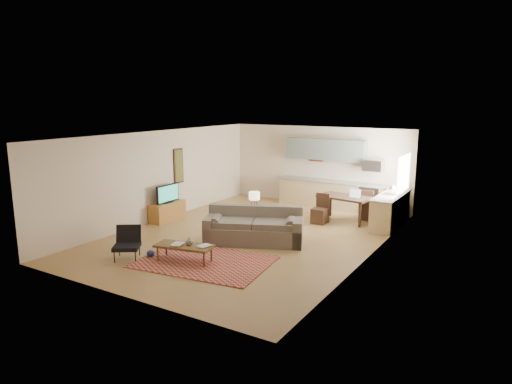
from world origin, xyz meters
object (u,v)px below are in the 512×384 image
Objects in this scene: sofa at (254,226)px; dining_table at (345,209)px; console_table at (254,220)px; armchair at (127,243)px; tv_credenza at (167,211)px; coffee_table at (184,253)px.

dining_table is at bearing 44.97° from sofa.
console_table is at bearing 96.65° from sofa.
sofa is 3.43× the size of armchair.
console_table is 2.89m from dining_table.
sofa is at bearing 19.99° from armchair.
dining_table is (3.09, 5.75, 0.01)m from armchair.
sofa reaches higher than tv_credenza.
armchair is 3.72m from console_table.
armchair is at bearing -91.14° from console_table.
coffee_table is at bearing -42.34° from tv_credenza.
sofa is 1.94× the size of coffee_table.
sofa is 3.44m from tv_credenza.
armchair is (-1.24, -0.54, 0.17)m from coffee_table.
dining_table reaches higher than coffee_table.
coffee_table is at bearing -71.84° from console_table.
sofa reaches higher than dining_table.
tv_credenza is at bearing -142.23° from dining_table.
armchair is 0.62× the size of tv_credenza.
sofa is at bearing 61.16° from coffee_table.
sofa reaches higher than console_table.
dining_table is at bearing 27.74° from armchair.
armchair is 3.45m from tv_credenza.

